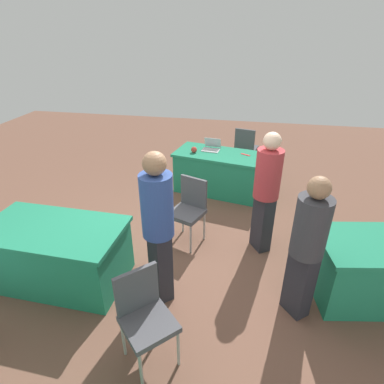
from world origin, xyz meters
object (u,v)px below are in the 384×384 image
table_mid_right (57,254)px  person_organiser (266,188)px  person_presenter (158,223)px  scissors_red (246,155)px  person_attendee_browsing (307,244)px  yarn_ball (194,150)px  chair_near_front (189,207)px  table_foreground (221,173)px  chair_tucked_left (145,313)px  table_mid_left (382,270)px  chair_back_row (246,146)px  laptop_silver (211,148)px

table_mid_right → person_organiser: 2.77m
person_presenter → scissors_red: bearing=-57.9°
person_attendee_browsing → yarn_ball: person_attendee_browsing is taller
chair_near_front → table_foreground: bearing=-78.5°
chair_near_front → scissors_red: 1.83m
person_attendee_browsing → scissors_red: (0.71, -2.77, -0.15)m
chair_near_front → person_attendee_browsing: person_attendee_browsing is taller
chair_tucked_left → person_organiser: (-1.07, -1.93, 0.40)m
table_mid_left → person_attendee_browsing: 1.17m
chair_near_front → scissors_red: size_ratio=5.41×
chair_tucked_left → person_presenter: (0.07, -0.77, 0.47)m
chair_back_row → chair_tucked_left: bearing=-85.1°
chair_back_row → yarn_ball: (0.92, 1.09, 0.26)m
table_foreground → scissors_red: scissors_red is taller
person_presenter → chair_near_front: bearing=-46.8°
yarn_ball → scissors_red: bearing=-176.6°
person_presenter → yarn_ball: size_ratio=16.50×
laptop_silver → yarn_ball: bearing=41.4°
chair_near_front → chair_tucked_left: 1.92m
table_mid_left → table_mid_right: bearing=6.4°
chair_back_row → person_attendee_browsing: bearing=-65.3°
person_organiser → laptop_silver: (0.97, -1.81, -0.15)m
chair_back_row → person_attendee_browsing: 3.89m
chair_tucked_left → chair_back_row: bearing=-143.6°
chair_tucked_left → scissors_red: chair_tucked_left is taller
table_mid_left → yarn_ball: bearing=-41.4°
table_mid_left → chair_back_row: (1.69, -3.39, 0.18)m
person_presenter → laptop_silver: (-0.17, -2.97, -0.21)m
laptop_silver → table_foreground: bearing=148.6°
chair_near_front → laptop_silver: bearing=-71.1°
table_foreground → table_mid_left: same height
table_mid_left → person_presenter: person_presenter is taller
table_mid_left → table_foreground: bearing=-48.0°
person_organiser → yarn_ball: size_ratio=15.62×
table_mid_left → chair_near_front: size_ratio=1.67×
person_attendee_browsing → chair_tucked_left: bearing=80.7°
table_foreground → person_presenter: 2.90m
table_foreground → person_presenter: person_presenter is taller
yarn_ball → laptop_silver: bearing=-145.3°
table_mid_right → person_organiser: person_organiser is taller
table_foreground → chair_back_row: size_ratio=1.87×
person_organiser → person_attendee_browsing: bearing=167.4°
table_mid_right → person_presenter: size_ratio=0.93×
person_presenter → table_mid_left: bearing=-121.1°
laptop_silver → table_mid_left: bearing=139.5°
laptop_silver → yarn_ball: laptop_silver is taller
person_organiser → scissors_red: size_ratio=9.57×
person_presenter → chair_tucked_left: bearing=143.8°
chair_near_front → table_mid_left: bearing=-175.0°
chair_back_row → laptop_silver: (0.63, 0.89, 0.24)m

